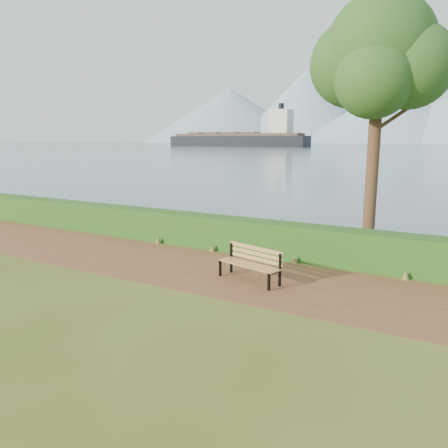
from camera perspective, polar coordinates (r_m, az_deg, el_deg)
The scene contains 6 objects.
ground at distance 11.33m, azimuth -2.14°, elevation -6.58°, with size 140.00×140.00×0.00m, color #434F16.
path at distance 11.58m, azimuth -1.35°, elevation -6.17°, with size 40.00×3.40×0.01m, color brown.
hedge at distance 13.41m, azimuth 3.70°, elevation -1.60°, with size 32.00×0.85×1.00m, color #183F12.
bench at distance 10.74m, azimuth 3.59°, elevation -4.91°, with size 1.74×0.89×0.84m.
tree at distance 13.87m, azimuth 19.60°, elevation 20.05°, with size 4.02×3.38×7.73m.
cargo_ship at distance 195.44m, azimuth 2.28°, elevation 10.92°, with size 64.90×10.33×19.69m.
Camera 1 is at (5.70, -9.17, 3.44)m, focal length 35.00 mm.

